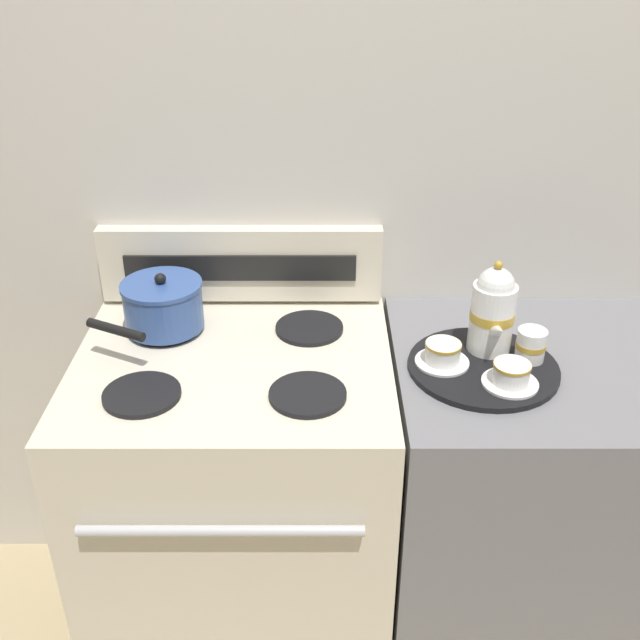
# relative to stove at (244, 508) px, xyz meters

# --- Properties ---
(ground_plane) EXTENTS (6.00, 6.00, 0.00)m
(ground_plane) POSITION_rel_stove_xyz_m (0.37, 0.00, -0.46)
(ground_plane) COLOR tan
(wall_back) EXTENTS (6.00, 0.05, 2.20)m
(wall_back) POSITION_rel_stove_xyz_m (0.37, 0.35, 0.64)
(wall_back) COLOR beige
(wall_back) RESTS_ON ground
(stove) EXTENTS (0.75, 0.67, 0.93)m
(stove) POSITION_rel_stove_xyz_m (0.00, 0.00, 0.00)
(stove) COLOR beige
(stove) RESTS_ON ground
(control_panel) EXTENTS (0.73, 0.05, 0.20)m
(control_panel) POSITION_rel_stove_xyz_m (0.00, 0.30, 0.57)
(control_panel) COLOR beige
(control_panel) RESTS_ON stove
(side_counter) EXTENTS (0.73, 0.64, 0.92)m
(side_counter) POSITION_rel_stove_xyz_m (0.75, 0.00, -0.00)
(side_counter) COLOR slate
(side_counter) RESTS_ON ground
(saucepan) EXTENTS (0.25, 0.30, 0.15)m
(saucepan) POSITION_rel_stove_xyz_m (-0.18, 0.14, 0.53)
(saucepan) COLOR #335193
(saucepan) RESTS_ON stove
(serving_tray) EXTENTS (0.34, 0.34, 0.01)m
(serving_tray) POSITION_rel_stove_xyz_m (0.58, -0.04, 0.47)
(serving_tray) COLOR black
(serving_tray) RESTS_ON side_counter
(teapot) EXTENTS (0.10, 0.17, 0.23)m
(teapot) POSITION_rel_stove_xyz_m (0.60, 0.03, 0.58)
(teapot) COLOR white
(teapot) RESTS_ON serving_tray
(teacup_left) EXTENTS (0.12, 0.12, 0.05)m
(teacup_left) POSITION_rel_stove_xyz_m (0.49, -0.03, 0.50)
(teacup_left) COLOR white
(teacup_left) RESTS_ON serving_tray
(teacup_right) EXTENTS (0.12, 0.12, 0.05)m
(teacup_right) POSITION_rel_stove_xyz_m (0.62, -0.12, 0.50)
(teacup_right) COLOR white
(teacup_right) RESTS_ON serving_tray
(creamer_jug) EXTENTS (0.07, 0.07, 0.08)m
(creamer_jug) POSITION_rel_stove_xyz_m (0.69, -0.01, 0.51)
(creamer_jug) COLOR white
(creamer_jug) RESTS_ON serving_tray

